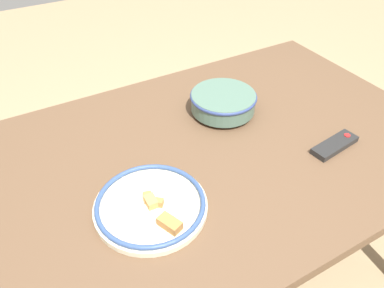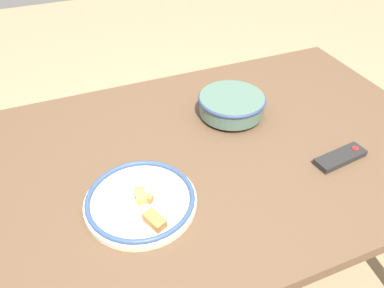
% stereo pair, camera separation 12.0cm
% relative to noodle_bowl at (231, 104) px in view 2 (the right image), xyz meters
% --- Properties ---
extents(ground_plane, '(8.00, 8.00, 0.00)m').
position_rel_noodle_bowl_xyz_m(ground_plane, '(0.12, 0.15, -0.81)').
color(ground_plane, '#9E8460').
extents(dining_table, '(1.55, 1.02, 0.76)m').
position_rel_noodle_bowl_xyz_m(dining_table, '(0.12, 0.15, -0.12)').
color(dining_table, brown).
rests_on(dining_table, ground_plane).
extents(noodle_bowl, '(0.25, 0.25, 0.08)m').
position_rel_noodle_bowl_xyz_m(noodle_bowl, '(0.00, 0.00, 0.00)').
color(noodle_bowl, '#4C6B5B').
rests_on(noodle_bowl, dining_table).
extents(food_plate, '(0.32, 0.32, 0.04)m').
position_rel_noodle_bowl_xyz_m(food_plate, '(0.43, 0.30, -0.03)').
color(food_plate, beige).
rests_on(food_plate, dining_table).
extents(tv_remote, '(0.19, 0.08, 0.02)m').
position_rel_noodle_bowl_xyz_m(tv_remote, '(-0.21, 0.36, -0.04)').
color(tv_remote, black).
rests_on(tv_remote, dining_table).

